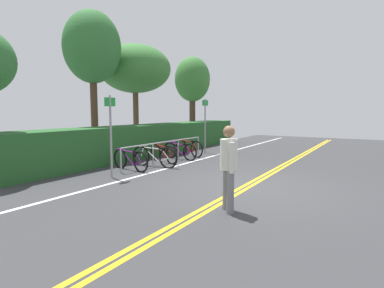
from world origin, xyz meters
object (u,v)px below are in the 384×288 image
(bicycle_4, at_px, (189,148))
(sign_post_near, at_px, (111,129))
(bicycle_2, at_px, (163,154))
(bike_rack, at_px, (166,147))
(bicycle_0, at_px, (130,160))
(bicycle_1, at_px, (154,157))
(tree_extra, at_px, (192,80))
(bicycle_3, at_px, (180,151))
(pedestrian, at_px, (229,163))
(sign_post_far, at_px, (205,121))
(tree_mid, at_px, (92,48))
(tree_far_right, at_px, (135,69))

(bicycle_4, xyz_separation_m, sign_post_near, (-4.67, -0.37, 1.04))
(bicycle_2, bearing_deg, sign_post_near, -173.24)
(bike_rack, xyz_separation_m, bicycle_0, (-1.77, 0.13, -0.26))
(bike_rack, xyz_separation_m, bicycle_1, (-0.89, -0.15, -0.24))
(bicycle_0, height_order, tree_extra, tree_extra)
(tree_extra, bearing_deg, bicycle_2, -156.77)
(bicycle_4, bearing_deg, bicycle_1, -173.61)
(bicycle_3, xyz_separation_m, pedestrian, (-4.77, -4.26, 0.60))
(bicycle_1, distance_m, tree_extra, 9.05)
(bicycle_2, height_order, sign_post_near, sign_post_near)
(bicycle_0, height_order, bicycle_2, bicycle_0)
(bicycle_1, distance_m, sign_post_far, 4.03)
(bike_rack, distance_m, bicycle_3, 0.95)
(bicycle_3, distance_m, pedestrian, 6.42)
(bicycle_2, bearing_deg, bicycle_3, -5.99)
(bike_rack, distance_m, tree_extra, 8.15)
(bicycle_2, bearing_deg, bicycle_0, 179.65)
(bicycle_0, height_order, bicycle_4, bicycle_4)
(bicycle_2, relative_size, pedestrian, 1.01)
(pedestrian, relative_size, sign_post_near, 0.70)
(bicycle_0, relative_size, tree_extra, 0.34)
(sign_post_far, height_order, tree_mid, tree_mid)
(pedestrian, xyz_separation_m, sign_post_far, (6.84, 4.29, 0.52))
(bicycle_1, relative_size, sign_post_near, 0.78)
(tree_mid, bearing_deg, bicycle_2, -84.75)
(pedestrian, distance_m, tree_far_right, 10.17)
(pedestrian, distance_m, sign_post_far, 8.09)
(bicycle_1, height_order, sign_post_near, sign_post_near)
(sign_post_near, xyz_separation_m, tree_extra, (9.78, 3.30, 2.30))
(bike_rack, height_order, bicycle_2, bike_rack)
(bike_rack, height_order, sign_post_far, sign_post_far)
(bicycle_1, xyz_separation_m, bicycle_2, (0.86, 0.27, -0.02))
(bicycle_0, xyz_separation_m, bicycle_3, (2.68, -0.11, -0.00))
(sign_post_far, height_order, tree_extra, tree_extra)
(bicycle_1, height_order, pedestrian, pedestrian)
(sign_post_far, bearing_deg, bicycle_0, 179.05)
(bicycle_4, bearing_deg, sign_post_near, -175.47)
(tree_mid, bearing_deg, bicycle_0, -114.05)
(bicycle_2, bearing_deg, tree_far_right, 55.71)
(bike_rack, height_order, tree_far_right, tree_far_right)
(pedestrian, distance_m, tree_mid, 9.06)
(bicycle_0, distance_m, bicycle_4, 3.54)
(bicycle_3, bearing_deg, bicycle_4, 8.46)
(bike_rack, bearing_deg, bicycle_1, -170.22)
(bicycle_4, bearing_deg, tree_far_right, 82.38)
(bicycle_1, xyz_separation_m, pedestrian, (-2.97, -4.09, 0.58))
(sign_post_near, bearing_deg, bicycle_4, 4.53)
(bicycle_2, xyz_separation_m, tree_mid, (-0.30, 3.25, 4.04))
(bicycle_0, xyz_separation_m, tree_extra, (8.65, 2.95, 3.35))
(bike_rack, xyz_separation_m, sign_post_near, (-2.90, -0.23, 0.80))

